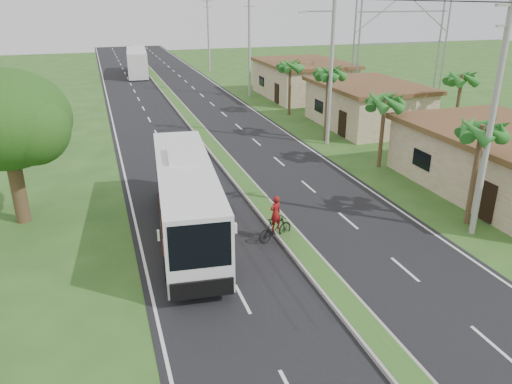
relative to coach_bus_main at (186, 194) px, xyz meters
name	(u,v)px	position (x,y,z in m)	size (l,w,h in m)	color
ground	(328,284)	(4.44, -5.87, -2.08)	(180.00, 180.00, 0.00)	#2B501D
road_asphalt	(212,146)	(4.44, 14.13, -2.07)	(14.00, 160.00, 0.02)	black
median_strip	(212,145)	(4.44, 14.13, -1.98)	(1.20, 160.00, 0.18)	gray
lane_edge_left	(120,154)	(-2.26, 14.13, -2.08)	(0.12, 160.00, 0.01)	silver
lane_edge_right	(295,139)	(11.14, 14.13, -2.08)	(0.12, 160.00, 0.01)	silver
shop_near	(508,161)	(18.44, 0.13, -0.31)	(8.60, 12.60, 3.52)	tan
shop_mid	(367,105)	(18.44, 16.13, -0.23)	(7.60, 10.60, 3.67)	tan
shop_far	(303,79)	(18.44, 30.13, -0.16)	(8.60, 11.60, 3.82)	tan
palm_verge_a	(482,130)	(13.44, -2.87, 2.66)	(2.40, 2.40, 5.45)	#473321
palm_verge_b	(385,101)	(13.84, 6.13, 2.27)	(2.40, 2.40, 5.05)	#473321
palm_verge_c	(328,73)	(13.24, 13.13, 3.04)	(2.40, 2.40, 5.85)	#473321
palm_verge_d	(290,66)	(13.74, 22.13, 2.46)	(2.40, 2.40, 5.25)	#473321
palm_behind_shop	(462,78)	(21.94, 9.13, 2.85)	(2.40, 2.40, 5.65)	#473321
shade_tree	(3,123)	(-7.67, 4.15, 2.94)	(6.30, 6.00, 7.54)	#473321
utility_pole_a	(492,116)	(12.94, -3.87, 3.59)	(1.60, 0.28, 11.00)	gray
utility_pole_b	(331,59)	(12.91, 12.13, 4.17)	(3.20, 0.28, 12.00)	gray
utility_pole_c	(249,43)	(12.94, 32.13, 3.59)	(1.60, 0.28, 11.00)	gray
utility_pole_d	(208,33)	(12.94, 52.13, 3.34)	(1.60, 0.28, 10.50)	gray
billboard_lattice	(402,35)	(26.44, 24.13, 4.74)	(10.18, 1.18, 12.07)	gray
coach_bus_main	(186,194)	(0.00, 0.00, 0.00)	(3.57, 11.91, 3.79)	silver
coach_bus_far	(137,61)	(2.62, 51.94, -0.14)	(3.45, 11.90, 3.42)	silver
motorcyclist	(275,225)	(3.74, -1.70, -1.31)	(1.97, 1.16, 2.20)	black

